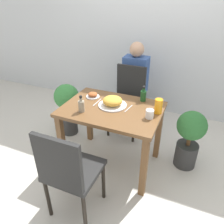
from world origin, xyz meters
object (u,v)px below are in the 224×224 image
(food_plate, at_px, (112,102))
(sauce_bottle, at_px, (143,95))
(side_plate, at_px, (93,95))
(condiment_bottle, at_px, (81,105))
(chair_near, at_px, (69,170))
(person_figure, at_px, (135,83))
(drink_cup, at_px, (150,114))
(juice_glass, at_px, (158,106))
(potted_plant_left, at_px, (67,105))
(potted_plant_right, at_px, (190,136))
(chair_far, at_px, (128,96))

(food_plate, distance_m, sauce_bottle, 0.35)
(side_plate, distance_m, condiment_bottle, 0.34)
(chair_near, height_order, food_plate, chair_near)
(side_plate, xyz_separation_m, person_figure, (0.21, 0.92, -0.17))
(chair_near, relative_size, drink_cup, 10.86)
(juice_glass, bearing_deg, condiment_bottle, -159.20)
(juice_glass, relative_size, sauce_bottle, 0.84)
(side_plate, height_order, person_figure, person_figure)
(chair_near, xyz_separation_m, juice_glass, (0.51, 0.83, 0.28))
(food_plate, height_order, person_figure, person_figure)
(drink_cup, bearing_deg, potted_plant_left, 162.47)
(potted_plant_right, bearing_deg, side_plate, -172.05)
(condiment_bottle, height_order, person_figure, person_figure)
(potted_plant_left, bearing_deg, potted_plant_right, -1.34)
(side_plate, bearing_deg, potted_plant_left, 159.15)
(condiment_bottle, height_order, potted_plant_right, condiment_bottle)
(drink_cup, bearing_deg, side_plate, 164.90)
(potted_plant_left, bearing_deg, condiment_bottle, -43.71)
(side_plate, distance_m, person_figure, 0.96)
(person_figure, bearing_deg, chair_far, -88.26)
(side_plate, height_order, sauce_bottle, sauce_bottle)
(drink_cup, xyz_separation_m, juice_glass, (0.05, 0.12, 0.03))
(sauce_bottle, height_order, potted_plant_right, sauce_bottle)
(potted_plant_left, bearing_deg, chair_far, 29.41)
(drink_cup, bearing_deg, chair_near, -123.00)
(person_figure, bearing_deg, condiment_bottle, -97.17)
(potted_plant_left, relative_size, person_figure, 0.62)
(condiment_bottle, height_order, potted_plant_left, condiment_bottle)
(chair_near, bearing_deg, drink_cup, -123.00)
(side_plate, height_order, juice_glass, juice_glass)
(potted_plant_right, bearing_deg, juice_glass, -147.39)
(food_plate, height_order, side_plate, food_plate)
(food_plate, height_order, sauce_bottle, sauce_bottle)
(chair_far, bearing_deg, food_plate, -84.58)
(drink_cup, relative_size, juice_glass, 0.57)
(person_figure, bearing_deg, juice_glass, -61.26)
(potted_plant_right, xyz_separation_m, person_figure, (-0.88, 0.77, 0.18))
(chair_far, xyz_separation_m, person_figure, (-0.01, 0.34, 0.06))
(side_plate, bearing_deg, person_figure, 77.49)
(chair_far, distance_m, food_plate, 0.73)
(chair_near, distance_m, potted_plant_left, 1.31)
(chair_near, height_order, side_plate, chair_near)
(chair_far, height_order, food_plate, chair_far)
(drink_cup, relative_size, person_figure, 0.07)
(juice_glass, distance_m, sauce_bottle, 0.29)
(chair_near, bearing_deg, chair_far, -89.21)
(sauce_bottle, xyz_separation_m, potted_plant_right, (0.54, 0.02, -0.40))
(sauce_bottle, xyz_separation_m, person_figure, (-0.34, 0.79, -0.21))
(juice_glass, bearing_deg, potted_plant_left, 168.55)
(chair_near, height_order, condiment_bottle, chair_near)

